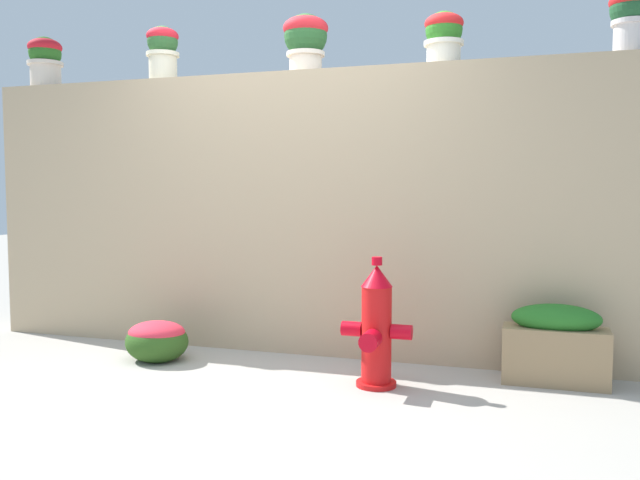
% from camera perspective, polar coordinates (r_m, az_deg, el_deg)
% --- Properties ---
extents(ground_plane, '(24.00, 24.00, 0.00)m').
position_cam_1_polar(ground_plane, '(3.95, -8.16, -13.39)').
color(ground_plane, '#A7A197').
extents(stone_wall, '(5.08, 0.37, 2.05)m').
position_cam_1_polar(stone_wall, '(4.93, -1.88, 2.33)').
color(stone_wall, tan).
rests_on(stone_wall, ground).
extents(potted_plant_0, '(0.29, 0.29, 0.42)m').
position_cam_1_polar(potted_plant_0, '(6.14, -22.76, 14.32)').
color(potted_plant_0, beige).
rests_on(potted_plant_0, stone_wall).
extents(potted_plant_1, '(0.26, 0.26, 0.43)m').
position_cam_1_polar(potted_plant_1, '(5.49, -13.51, 15.84)').
color(potted_plant_1, beige).
rests_on(potted_plant_1, stone_wall).
extents(potted_plant_2, '(0.33, 0.33, 0.44)m').
position_cam_1_polar(potted_plant_2, '(5.05, -1.26, 17.11)').
color(potted_plant_2, beige).
rests_on(potted_plant_2, stone_wall).
extents(potted_plant_3, '(0.27, 0.27, 0.37)m').
position_cam_1_polar(potted_plant_3, '(4.79, 10.71, 17.11)').
color(potted_plant_3, silver).
rests_on(potted_plant_3, stone_wall).
extents(potted_plant_4, '(0.26, 0.26, 0.40)m').
position_cam_1_polar(potted_plant_4, '(4.77, 25.32, 17.33)').
color(potted_plant_4, silver).
rests_on(potted_plant_4, stone_wall).
extents(fire_hydrant, '(0.43, 0.35, 0.80)m').
position_cam_1_polar(fire_hydrant, '(4.04, 4.90, -7.74)').
color(fire_hydrant, red).
rests_on(fire_hydrant, ground).
extents(flower_bush_left, '(0.45, 0.40, 0.29)m').
position_cam_1_polar(flower_bush_left, '(4.82, -13.99, -8.34)').
color(flower_bush_left, '#2D531B').
rests_on(flower_bush_left, ground).
extents(planter_box, '(0.63, 0.24, 0.50)m').
position_cam_1_polar(planter_box, '(4.35, 19.77, -8.66)').
color(planter_box, '#977954').
rests_on(planter_box, ground).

